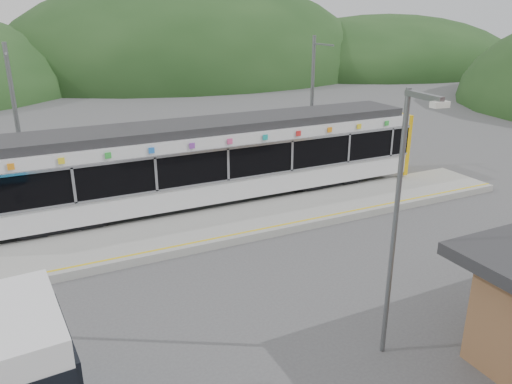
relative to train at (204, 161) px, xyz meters
name	(u,v)px	position (x,y,z in m)	size (l,w,h in m)	color
ground	(268,262)	(0.00, -6.00, -2.06)	(120.00, 120.00, 0.00)	#4C4C4F
hills	(331,190)	(6.19, -0.71, -2.06)	(146.00, 149.00, 26.00)	#1E3D19
platform	(230,224)	(0.00, -2.70, -1.91)	(26.00, 3.20, 0.30)	#9E9E99
yellow_line	(243,233)	(0.00, -4.00, -1.76)	(26.00, 0.10, 0.01)	yellow
train	(204,161)	(0.00, 0.00, 0.00)	(20.44, 3.01, 3.74)	black
catenary_mast_west	(18,128)	(-7.00, 2.56, 1.58)	(0.18, 1.80, 7.00)	slate
catenary_mast_east	(312,103)	(7.00, 2.56, 1.58)	(0.18, 1.80, 7.00)	slate
lamp_post	(401,208)	(0.42, -11.60, 1.85)	(0.37, 1.15, 6.58)	slate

